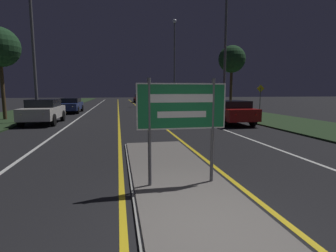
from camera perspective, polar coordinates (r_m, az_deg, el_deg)
ground_plane at (r=4.03m, az=10.06°, el=-22.82°), size 160.00×160.00×0.00m
median_island at (r=5.70m, az=2.91°, el=-12.84°), size 2.11×9.19×0.10m
verge_left at (r=24.73m, az=-30.23°, el=1.98°), size 5.00×100.00×0.08m
verge_right at (r=25.69m, az=14.03°, el=2.97°), size 5.00×100.00×0.08m
centre_line_yellow_left at (r=28.31m, az=-10.76°, el=3.40°), size 0.12×70.00×0.01m
centre_line_yellow_right at (r=28.42m, az=-5.72°, el=3.51°), size 0.12×70.00×0.01m
lane_line_white_left at (r=28.46m, az=-16.72°, el=3.23°), size 0.12×70.00×0.01m
lane_line_white_right at (r=28.83m, az=0.15°, el=3.61°), size 0.12×70.00×0.01m
edge_line_white_left at (r=28.92m, az=-22.65°, el=3.03°), size 0.10×70.00×0.01m
edge_line_white_right at (r=29.55m, az=5.88°, el=3.67°), size 0.10×70.00×0.01m
highway_sign at (r=5.36m, az=3.03°, el=3.24°), size 1.86×0.07×2.19m
streetlight_left_near at (r=19.40m, az=-27.75°, el=22.06°), size 0.55×0.55×11.14m
streetlight_right_near at (r=21.21m, az=12.57°, el=22.95°), size 0.63×0.63×11.26m
streetlight_right_far at (r=36.29m, az=1.41°, el=15.52°), size 0.51×0.51×11.40m
car_receding_0 at (r=16.81m, az=13.15°, el=3.17°), size 2.03×4.60×1.45m
car_receding_1 at (r=25.78m, az=-2.34°, el=4.80°), size 2.02×4.57×1.45m
car_receding_2 at (r=40.01m, az=-0.87°, el=5.85°), size 1.94×4.73×1.50m
car_receding_3 at (r=47.34m, az=-6.27°, el=6.03°), size 1.91×4.79×1.40m
car_approaching_0 at (r=18.08m, az=-25.50°, el=3.02°), size 1.96×4.37×1.52m
car_approaching_1 at (r=26.24m, az=-20.41°, el=4.34°), size 1.86×4.72×1.37m
warning_sign at (r=21.40m, az=19.43°, el=5.89°), size 0.60×0.06×2.43m
roadside_palm_right at (r=24.95m, az=13.73°, el=13.86°), size 2.41×2.41×6.00m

